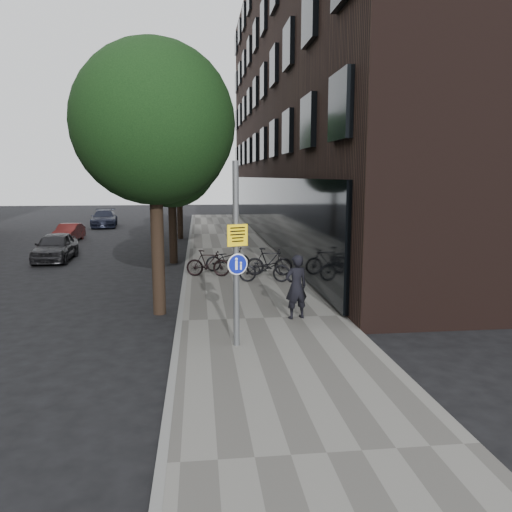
{
  "coord_description": "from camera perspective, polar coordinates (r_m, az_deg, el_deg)",
  "views": [
    {
      "loc": [
        -1.45,
        -9.54,
        3.89
      ],
      "look_at": [
        -0.1,
        2.16,
        2.0
      ],
      "focal_mm": 35.0,
      "sensor_mm": 36.0,
      "label": 1
    }
  ],
  "objects": [
    {
      "name": "parked_car_near",
      "position": [
        24.89,
        -21.95,
        0.99
      ],
      "size": [
        1.7,
        3.92,
        1.32
      ],
      "primitive_type": "imported",
      "rotation": [
        0.0,
        0.0,
        0.04
      ],
      "color": "black",
      "rests_on": "ground"
    },
    {
      "name": "sidewalk",
      "position": [
        19.98,
        -1.59,
        -1.94
      ],
      "size": [
        4.5,
        60.0,
        0.12
      ],
      "primitive_type": "cube",
      "color": "slate",
      "rests_on": "ground"
    },
    {
      "name": "street_tree_mid",
      "position": [
        22.74,
        -9.52,
        12.08
      ],
      "size": [
        5.0,
        5.0,
        7.8
      ],
      "color": "black",
      "rests_on": "ground"
    },
    {
      "name": "building_right_dark_brick",
      "position": [
        33.46,
        11.33,
        17.73
      ],
      "size": [
        12.0,
        40.0,
        18.0
      ],
      "primitive_type": "cube",
      "color": "black",
      "rests_on": "ground"
    },
    {
      "name": "signpost",
      "position": [
        10.94,
        -2.3,
        0.17
      ],
      "size": [
        0.46,
        0.18,
        4.1
      ],
      "rotation": [
        0.0,
        0.0,
        0.34
      ],
      "color": "#595B5E",
      "rests_on": "sidewalk"
    },
    {
      "name": "parked_bike_curb_near",
      "position": [
        20.12,
        -3.23,
        -0.31
      ],
      "size": [
        1.91,
        1.0,
        0.96
      ],
      "primitive_type": "imported",
      "rotation": [
        0.0,
        0.0,
        1.78
      ],
      "color": "black",
      "rests_on": "sidewalk"
    },
    {
      "name": "street_tree_near",
      "position": [
        14.27,
        -11.24,
        13.85
      ],
      "size": [
        4.4,
        4.4,
        7.5
      ],
      "color": "black",
      "rests_on": "ground"
    },
    {
      "name": "parked_bike_curb_far",
      "position": [
        19.01,
        -5.49,
        -0.82
      ],
      "size": [
        1.73,
        0.75,
        1.0
      ],
      "primitive_type": "imported",
      "rotation": [
        0.0,
        0.0,
        1.4
      ],
      "color": "black",
      "rests_on": "sidewalk"
    },
    {
      "name": "parked_car_far",
      "position": [
        40.41,
        -16.95,
        4.14
      ],
      "size": [
        2.34,
        4.72,
        1.32
      ],
      "primitive_type": "imported",
      "rotation": [
        0.0,
        0.0,
        0.11
      ],
      "color": "black",
      "rests_on": "ground"
    },
    {
      "name": "parked_bike_facade_far",
      "position": [
        19.04,
        1.51,
        -0.67
      ],
      "size": [
        1.83,
        0.76,
        1.07
      ],
      "primitive_type": "imported",
      "rotation": [
        0.0,
        0.0,
        1.42
      ],
      "color": "black",
      "rests_on": "sidewalk"
    },
    {
      "name": "parked_bike_facade_near",
      "position": [
        17.93,
        0.98,
        -1.44
      ],
      "size": [
        1.93,
        0.92,
        0.97
      ],
      "primitive_type": "imported",
      "rotation": [
        0.0,
        0.0,
        1.42
      ],
      "color": "black",
      "rests_on": "sidewalk"
    },
    {
      "name": "parked_car_mid",
      "position": [
        32.06,
        -20.62,
        2.52
      ],
      "size": [
        1.32,
        3.29,
        1.06
      ],
      "primitive_type": "imported",
      "rotation": [
        0.0,
        0.0,
        -0.06
      ],
      "color": "#4F1816",
      "rests_on": "ground"
    },
    {
      "name": "ground",
      "position": [
        10.4,
        1.95,
        -12.85
      ],
      "size": [
        120.0,
        120.0,
        0.0
      ],
      "primitive_type": "plane",
      "color": "black",
      "rests_on": "ground"
    },
    {
      "name": "street_tree_far",
      "position": [
        31.72,
        -8.71,
        11.22
      ],
      "size": [
        5.0,
        5.0,
        7.8
      ],
      "color": "black",
      "rests_on": "ground"
    },
    {
      "name": "curb_edge",
      "position": [
        19.92,
        -8.06,
        -2.05
      ],
      "size": [
        0.15,
        60.0,
        0.13
      ],
      "primitive_type": "cube",
      "color": "slate",
      "rests_on": "ground"
    },
    {
      "name": "pedestrian",
      "position": [
        13.31,
        4.61,
        -3.52
      ],
      "size": [
        0.72,
        0.56,
        1.73
      ],
      "primitive_type": "imported",
      "rotation": [
        0.0,
        0.0,
        3.4
      ],
      "color": "black",
      "rests_on": "sidewalk"
    }
  ]
}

